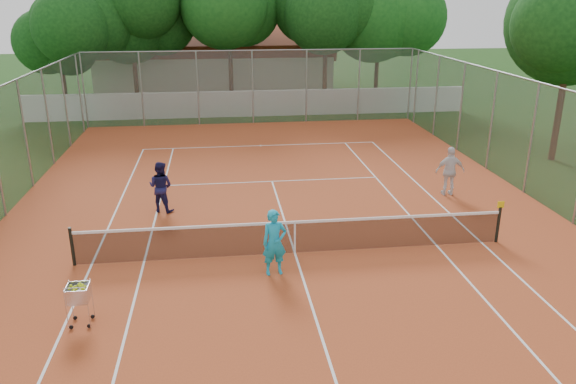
{
  "coord_description": "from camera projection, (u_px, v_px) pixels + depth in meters",
  "views": [
    {
      "loc": [
        -1.98,
        -14.08,
        6.83
      ],
      "look_at": [
        0.0,
        1.5,
        1.3
      ],
      "focal_mm": 35.0,
      "sensor_mm": 36.0,
      "label": 1
    }
  ],
  "objects": [
    {
      "name": "player_far_left",
      "position": [
        161.0,
        187.0,
        18.44
      ],
      "size": [
        1.02,
        0.92,
        1.7
      ],
      "primitive_type": "imported",
      "rotation": [
        0.0,
        0.0,
        2.72
      ],
      "color": "#191848",
      "rests_on": "court_pad"
    },
    {
      "name": "player_far_right",
      "position": [
        450.0,
        171.0,
        19.94
      ],
      "size": [
        1.07,
        0.52,
        1.77
      ],
      "primitive_type": "imported",
      "rotation": [
        0.0,
        0.0,
        3.06
      ],
      "color": "silver",
      "rests_on": "court_pad"
    },
    {
      "name": "tropical_trees",
      "position": [
        246.0,
        26.0,
        34.6
      ],
      "size": [
        29.0,
        19.0,
        10.0
      ],
      "primitive_type": "cube",
      "color": "#0D3610",
      "rests_on": "ground"
    },
    {
      "name": "tennis_net",
      "position": [
        295.0,
        237.0,
        15.5
      ],
      "size": [
        11.88,
        0.1,
        0.98
      ],
      "primitive_type": "cube",
      "color": "black",
      "rests_on": "court_pad"
    },
    {
      "name": "court_lines",
      "position": [
        295.0,
        253.0,
        15.67
      ],
      "size": [
        10.98,
        23.78,
        0.01
      ],
      "primitive_type": "cube",
      "color": "white",
      "rests_on": "court_pad"
    },
    {
      "name": "court_pad",
      "position": [
        295.0,
        253.0,
        15.67
      ],
      "size": [
        18.0,
        34.0,
        0.02
      ],
      "primitive_type": "cube",
      "color": "#AD4721",
      "rests_on": "ground"
    },
    {
      "name": "clubhouse",
      "position": [
        215.0,
        60.0,
        41.84
      ],
      "size": [
        16.4,
        9.0,
        4.4
      ],
      "primitive_type": "cube",
      "color": "beige",
      "rests_on": "ground"
    },
    {
      "name": "ball_hopper",
      "position": [
        80.0,
        303.0,
        12.11
      ],
      "size": [
        0.55,
        0.55,
        1.02
      ],
      "primitive_type": "cube",
      "rotation": [
        0.0,
        0.0,
        -0.12
      ],
      "color": "silver",
      "rests_on": "court_pad"
    },
    {
      "name": "boundary_wall",
      "position": [
        251.0,
        103.0,
        33.2
      ],
      "size": [
        26.0,
        0.3,
        1.5
      ],
      "primitive_type": "cube",
      "color": "white",
      "rests_on": "ground"
    },
    {
      "name": "player_near",
      "position": [
        274.0,
        243.0,
        14.24
      ],
      "size": [
        0.69,
        0.5,
        1.74
      ],
      "primitive_type": "imported",
      "rotation": [
        0.0,
        0.0,
        0.15
      ],
      "color": "#18A3CC",
      "rests_on": "court_pad"
    },
    {
      "name": "perimeter_fence",
      "position": [
        295.0,
        186.0,
        15.01
      ],
      "size": [
        18.0,
        34.0,
        4.0
      ],
      "primitive_type": "cube",
      "color": "slate",
      "rests_on": "ground"
    },
    {
      "name": "ground",
      "position": [
        295.0,
        253.0,
        15.67
      ],
      "size": [
        120.0,
        120.0,
        0.0
      ],
      "primitive_type": "plane",
      "color": "#15350E",
      "rests_on": "ground"
    }
  ]
}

